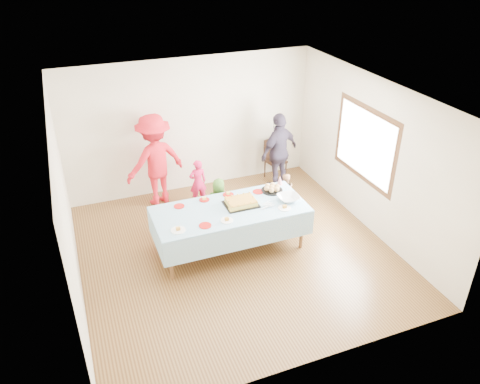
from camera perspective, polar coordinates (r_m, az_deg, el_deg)
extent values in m
plane|color=#4E2F16|center=(7.95, -0.51, -7.26)|extent=(5.00, 5.00, 0.00)
cube|color=beige|center=(9.39, -6.03, 8.05)|extent=(5.00, 0.04, 2.70)
cube|color=beige|center=(5.35, 9.14, -10.47)|extent=(5.00, 0.04, 2.70)
cube|color=beige|center=(6.87, -20.47, -2.27)|extent=(0.04, 5.00, 2.70)
cube|color=beige|center=(8.34, 15.75, 4.24)|extent=(0.04, 5.00, 2.70)
cube|color=white|center=(6.69, -0.62, 11.62)|extent=(5.00, 5.00, 0.04)
cube|color=#472B16|center=(8.41, 14.94, 5.69)|extent=(0.03, 1.75, 1.35)
cylinder|color=brown|center=(7.26, -8.43, -8.11)|extent=(0.06, 0.06, 0.73)
cylinder|color=brown|center=(7.91, 7.54, -4.53)|extent=(0.06, 0.06, 0.73)
cylinder|color=brown|center=(7.93, -9.89, -4.62)|extent=(0.06, 0.06, 0.73)
cylinder|color=brown|center=(8.53, 4.91, -1.62)|extent=(0.06, 0.06, 0.73)
cube|color=brown|center=(7.62, -1.22, -2.23)|extent=(2.40, 1.00, 0.04)
cube|color=silver|center=(7.60, -1.22, -2.07)|extent=(2.50, 1.10, 0.01)
cube|color=black|center=(7.70, 0.13, -1.51)|extent=(0.55, 0.42, 0.02)
cube|color=#E5D357|center=(7.68, 0.13, -1.24)|extent=(0.46, 0.35, 0.07)
cube|color=#A26725|center=(7.66, 0.13, -0.98)|extent=(0.46, 0.35, 0.01)
cylinder|color=black|center=(8.13, 3.92, 0.20)|extent=(0.37, 0.37, 0.02)
sphere|color=tan|center=(8.14, 4.56, 0.67)|extent=(0.09, 0.09, 0.09)
sphere|color=tan|center=(8.19, 3.99, 0.88)|extent=(0.09, 0.09, 0.09)
sphere|color=tan|center=(8.15, 3.36, 0.76)|extent=(0.09, 0.09, 0.09)
sphere|color=tan|center=(8.06, 3.29, 0.43)|extent=(0.09, 0.09, 0.09)
sphere|color=tan|center=(8.01, 3.86, 0.21)|extent=(0.09, 0.09, 0.09)
sphere|color=tan|center=(8.05, 4.50, 0.34)|extent=(0.09, 0.09, 0.09)
sphere|color=tan|center=(8.10, 3.93, 0.55)|extent=(0.09, 0.09, 0.09)
imported|color=silver|center=(7.85, 5.93, -0.75)|extent=(0.36, 0.36, 0.09)
cone|color=silver|center=(8.31, 4.88, 1.45)|extent=(0.10, 0.10, 0.17)
cylinder|color=#B60F0D|center=(7.72, -7.43, -1.73)|extent=(0.18, 0.18, 0.01)
cylinder|color=#B60F0D|center=(7.86, -4.38, -0.95)|extent=(0.17, 0.17, 0.01)
cylinder|color=#B60F0D|center=(7.99, -1.45, -0.32)|extent=(0.19, 0.19, 0.01)
cylinder|color=#B60F0D|center=(8.08, 2.23, 0.04)|extent=(0.19, 0.19, 0.01)
cylinder|color=#B60F0D|center=(7.19, -4.27, -4.10)|extent=(0.20, 0.20, 0.01)
cylinder|color=white|center=(7.13, -7.54, -4.64)|extent=(0.22, 0.22, 0.01)
cylinder|color=white|center=(7.29, -1.61, -3.49)|extent=(0.20, 0.20, 0.01)
cylinder|color=white|center=(7.64, 5.46, -1.96)|extent=(0.21, 0.21, 0.01)
cylinder|color=black|center=(9.97, 4.15, 2.14)|extent=(0.03, 0.03, 0.39)
cylinder|color=black|center=(10.15, 5.60, 2.60)|extent=(0.03, 0.03, 0.39)
cylinder|color=black|center=(10.19, 3.05, 2.84)|extent=(0.03, 0.03, 0.39)
cylinder|color=black|center=(10.37, 4.49, 3.27)|extent=(0.03, 0.03, 0.39)
cube|color=black|center=(10.08, 4.37, 3.79)|extent=(0.45, 0.45, 0.04)
cube|color=black|center=(10.10, 3.83, 5.38)|extent=(0.38, 0.11, 0.45)
imported|color=#DB1B52|center=(9.08, -5.15, 1.19)|extent=(0.34, 0.23, 0.94)
imported|color=#3D6D24|center=(8.40, -2.57, -1.27)|extent=(0.53, 0.45, 0.92)
imported|color=tan|center=(8.88, 5.45, -0.09)|extent=(0.42, 0.34, 0.78)
imported|color=red|center=(9.04, -10.30, 3.82)|extent=(1.32, 0.98, 1.82)
imported|color=#352D3E|center=(9.51, 4.78, 4.90)|extent=(1.04, 0.72, 1.63)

